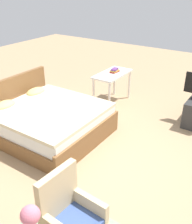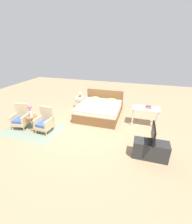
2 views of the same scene
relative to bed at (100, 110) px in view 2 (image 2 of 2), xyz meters
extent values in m
plane|color=#A38460|center=(-0.16, -1.19, -0.30)|extent=(16.00, 16.00, 0.00)
cube|color=gray|center=(-2.11, -1.92, -0.29)|extent=(2.10, 1.50, 0.01)
cube|color=brown|center=(0.00, -0.05, -0.16)|extent=(1.77, 1.99, 0.28)
cube|color=white|center=(0.00, -0.05, 0.10)|extent=(1.70, 1.91, 0.24)
cube|color=beige|center=(0.00, -0.13, 0.25)|extent=(1.75, 1.76, 0.06)
cube|color=brown|center=(0.00, 0.91, 0.18)|extent=(1.80, 0.09, 0.96)
cube|color=brown|center=(0.00, -1.01, -0.10)|extent=(1.80, 0.07, 0.40)
ellipsoid|color=#DBC670|center=(-0.39, 0.65, 0.29)|extent=(0.44, 0.28, 0.14)
ellipsoid|color=#DBC670|center=(0.40, 0.65, 0.29)|extent=(0.44, 0.28, 0.14)
cylinder|color=#CCB284|center=(-2.82, -2.18, -0.21)|extent=(0.04, 0.04, 0.16)
cylinder|color=#CCB284|center=(-2.37, -2.11, -0.21)|extent=(0.04, 0.04, 0.16)
cylinder|color=#CCB284|center=(-2.89, -1.73, -0.21)|extent=(0.04, 0.04, 0.16)
cylinder|color=#CCB284|center=(-2.44, -1.66, -0.21)|extent=(0.04, 0.04, 0.16)
cube|color=#CCB284|center=(-2.63, -1.92, -0.07)|extent=(0.62, 0.62, 0.12)
cube|color=#3D5693|center=(-2.63, -1.92, 0.04)|extent=(0.57, 0.57, 0.10)
cube|color=#CCB284|center=(-2.67, -1.69, 0.31)|extent=(0.55, 0.16, 0.64)
cube|color=#CCB284|center=(-2.86, -1.96, 0.12)|extent=(0.15, 0.52, 0.26)
cube|color=#CCB284|center=(-2.40, -1.88, 0.12)|extent=(0.15, 0.52, 0.26)
cylinder|color=#CCB284|center=(-1.82, -2.14, -0.21)|extent=(0.04, 0.04, 0.16)
cylinder|color=#CCB284|center=(-1.37, -2.16, -0.21)|extent=(0.04, 0.04, 0.16)
cylinder|color=#CCB284|center=(-1.80, -1.68, -0.21)|extent=(0.04, 0.04, 0.16)
cylinder|color=#CCB284|center=(-1.34, -1.70, -0.21)|extent=(0.04, 0.04, 0.16)
cube|color=#CCB284|center=(-1.58, -1.92, -0.07)|extent=(0.57, 0.57, 0.12)
cube|color=#3D5693|center=(-1.58, -1.92, 0.04)|extent=(0.53, 0.53, 0.10)
cube|color=#CCB284|center=(-1.57, -1.69, 0.31)|extent=(0.54, 0.11, 0.64)
cube|color=#CCB284|center=(-1.82, -1.91, 0.12)|extent=(0.10, 0.52, 0.26)
cube|color=#CCB284|center=(-1.35, -1.93, 0.12)|extent=(0.10, 0.52, 0.26)
cylinder|color=#936038|center=(-2.11, -1.89, -0.29)|extent=(0.28, 0.28, 0.03)
cylinder|color=#936038|center=(-2.11, -1.89, -0.02)|extent=(0.06, 0.06, 0.50)
cylinder|color=#936038|center=(-2.11, -1.89, 0.24)|extent=(0.40, 0.40, 0.02)
cylinder|color=silver|center=(-2.11, -1.89, 0.36)|extent=(0.11, 0.11, 0.22)
cylinder|color=#477538|center=(-2.11, -1.89, 0.52)|extent=(0.02, 0.02, 0.10)
sphere|color=#DB7084|center=(-2.11, -1.89, 0.64)|extent=(0.17, 0.17, 0.17)
cube|color=beige|center=(-1.24, 0.72, -0.03)|extent=(0.44, 0.40, 0.54)
cube|color=#B3AB8E|center=(-1.24, 0.52, 0.08)|extent=(0.37, 0.01, 0.09)
cylinder|color=tan|center=(-1.24, 0.72, 0.25)|extent=(0.13, 0.13, 0.02)
ellipsoid|color=tan|center=(-1.24, 0.72, 0.34)|extent=(0.11, 0.11, 0.16)
cone|color=silver|center=(-1.24, 0.72, 0.49)|extent=(0.22, 0.22, 0.15)
cube|color=#2D2D2D|center=(2.11, -2.26, -0.03)|extent=(0.96, 0.40, 0.53)
cube|color=black|center=(2.11, -2.26, 0.24)|extent=(0.20, 0.32, 0.03)
cylinder|color=black|center=(2.11, -2.26, 0.28)|extent=(0.04, 0.04, 0.05)
cube|color=black|center=(2.11, -2.26, 0.52)|extent=(0.05, 0.72, 0.42)
cube|color=black|center=(2.13, -2.26, 0.52)|extent=(0.01, 0.67, 0.38)
cylinder|color=silver|center=(1.47, -0.49, 0.05)|extent=(0.05, 0.05, 0.70)
cylinder|color=silver|center=(2.41, -0.49, 0.05)|extent=(0.05, 0.05, 0.70)
cylinder|color=silver|center=(1.47, -0.07, 0.05)|extent=(0.05, 0.05, 0.70)
cylinder|color=silver|center=(2.41, -0.07, 0.05)|extent=(0.05, 0.05, 0.70)
cube|color=silver|center=(1.94, -0.28, 0.42)|extent=(1.04, 0.52, 0.04)
cube|color=#AD2823|center=(2.02, -0.29, 0.45)|extent=(0.24, 0.16, 0.03)
cube|color=#B79333|center=(2.02, -0.29, 0.48)|extent=(0.21, 0.15, 0.03)
cube|color=#66387A|center=(2.02, -0.29, 0.51)|extent=(0.21, 0.15, 0.04)
camera|label=1|loc=(-3.07, -3.20, 2.37)|focal=42.00mm
camera|label=2|loc=(1.62, -5.96, 2.68)|focal=24.00mm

